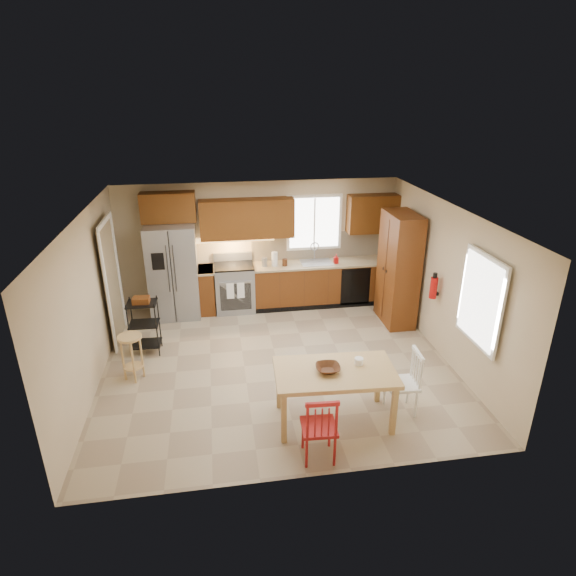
{
  "coord_description": "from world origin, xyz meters",
  "views": [
    {
      "loc": [
        -0.88,
        -6.68,
        4.16
      ],
      "look_at": [
        0.24,
        0.4,
        1.15
      ],
      "focal_mm": 30.0,
      "sensor_mm": 36.0,
      "label": 1
    }
  ],
  "objects_px": {
    "fire_extinguisher": "(434,288)",
    "table_bowl": "(328,371)",
    "pantry": "(398,269)",
    "chair_white": "(402,383)",
    "utility_cart": "(145,327)",
    "refrigerator": "(173,271)",
    "bar_stool": "(132,357)",
    "soap_bottle": "(336,259)",
    "table_jar": "(359,363)",
    "chair_red": "(319,426)",
    "range_stove": "(235,288)",
    "dining_table": "(334,396)"
  },
  "relations": [
    {
      "from": "chair_red",
      "to": "bar_stool",
      "type": "xyz_separation_m",
      "value": [
        -2.43,
        2.11,
        -0.09
      ]
    },
    {
      "from": "pantry",
      "to": "soap_bottle",
      "type": "bearing_deg",
      "value": 136.55
    },
    {
      "from": "refrigerator",
      "to": "pantry",
      "type": "xyz_separation_m",
      "value": [
        4.13,
        -0.93,
        0.14
      ]
    },
    {
      "from": "range_stove",
      "to": "table_jar",
      "type": "distance_m",
      "value": 3.91
    },
    {
      "from": "pantry",
      "to": "table_bowl",
      "type": "xyz_separation_m",
      "value": [
        -1.98,
        -2.74,
        -0.28
      ]
    },
    {
      "from": "pantry",
      "to": "table_jar",
      "type": "xyz_separation_m",
      "value": [
        -1.54,
        -2.64,
        -0.25
      ]
    },
    {
      "from": "pantry",
      "to": "bar_stool",
      "type": "bearing_deg",
      "value": -164.66
    },
    {
      "from": "refrigerator",
      "to": "pantry",
      "type": "distance_m",
      "value": 4.23
    },
    {
      "from": "chair_red",
      "to": "bar_stool",
      "type": "bearing_deg",
      "value": 142.25
    },
    {
      "from": "soap_bottle",
      "to": "dining_table",
      "type": "xyz_separation_m",
      "value": [
        -0.93,
        -3.64,
        -0.61
      ]
    },
    {
      "from": "chair_red",
      "to": "table_bowl",
      "type": "bearing_deg",
      "value": 71.99
    },
    {
      "from": "table_jar",
      "to": "bar_stool",
      "type": "bearing_deg",
      "value": 156.45
    },
    {
      "from": "dining_table",
      "to": "chair_red",
      "type": "relative_size",
      "value": 1.7
    },
    {
      "from": "pantry",
      "to": "table_jar",
      "type": "distance_m",
      "value": 3.06
    },
    {
      "from": "pantry",
      "to": "table_bowl",
      "type": "relative_size",
      "value": 6.64
    },
    {
      "from": "soap_bottle",
      "to": "utility_cart",
      "type": "distance_m",
      "value": 3.9
    },
    {
      "from": "pantry",
      "to": "bar_stool",
      "type": "relative_size",
      "value": 2.85
    },
    {
      "from": "soap_bottle",
      "to": "bar_stool",
      "type": "relative_size",
      "value": 0.26
    },
    {
      "from": "fire_extinguisher",
      "to": "utility_cart",
      "type": "distance_m",
      "value": 4.83
    },
    {
      "from": "chair_white",
      "to": "utility_cart",
      "type": "distance_m",
      "value": 4.24
    },
    {
      "from": "fire_extinguisher",
      "to": "table_bowl",
      "type": "bearing_deg",
      "value": -142.25
    },
    {
      "from": "dining_table",
      "to": "chair_white",
      "type": "height_order",
      "value": "chair_white"
    },
    {
      "from": "bar_stool",
      "to": "soap_bottle",
      "type": "bearing_deg",
      "value": 22.7
    },
    {
      "from": "range_stove",
      "to": "pantry",
      "type": "bearing_deg",
      "value": -18.29
    },
    {
      "from": "soap_bottle",
      "to": "pantry",
      "type": "height_order",
      "value": "pantry"
    },
    {
      "from": "refrigerator",
      "to": "soap_bottle",
      "type": "distance_m",
      "value": 3.18
    },
    {
      "from": "chair_white",
      "to": "utility_cart",
      "type": "bearing_deg",
      "value": 61.99
    },
    {
      "from": "pantry",
      "to": "utility_cart",
      "type": "height_order",
      "value": "pantry"
    },
    {
      "from": "dining_table",
      "to": "table_jar",
      "type": "xyz_separation_m",
      "value": [
        0.34,
        0.1,
        0.42
      ]
    },
    {
      "from": "table_jar",
      "to": "utility_cart",
      "type": "relative_size",
      "value": 0.14
    },
    {
      "from": "range_stove",
      "to": "table_bowl",
      "type": "distance_m",
      "value": 3.87
    },
    {
      "from": "refrigerator",
      "to": "soap_bottle",
      "type": "xyz_separation_m",
      "value": [
        3.18,
        -0.02,
        0.09
      ]
    },
    {
      "from": "soap_bottle",
      "to": "range_stove",
      "type": "bearing_deg",
      "value": 177.6
    },
    {
      "from": "chair_red",
      "to": "pantry",
      "type": "bearing_deg",
      "value": 59.85
    },
    {
      "from": "table_jar",
      "to": "refrigerator",
      "type": "bearing_deg",
      "value": 126.05
    },
    {
      "from": "fire_extinguisher",
      "to": "bar_stool",
      "type": "distance_m",
      "value": 4.92
    },
    {
      "from": "table_bowl",
      "to": "range_stove",
      "type": "bearing_deg",
      "value": 105.1
    },
    {
      "from": "fire_extinguisher",
      "to": "chair_white",
      "type": "height_order",
      "value": "fire_extinguisher"
    },
    {
      "from": "range_stove",
      "to": "chair_red",
      "type": "relative_size",
      "value": 1.0
    },
    {
      "from": "table_bowl",
      "to": "table_jar",
      "type": "height_order",
      "value": "table_jar"
    },
    {
      "from": "range_stove",
      "to": "soap_bottle",
      "type": "distance_m",
      "value": 2.1
    },
    {
      "from": "chair_white",
      "to": "bar_stool",
      "type": "relative_size",
      "value": 1.24
    },
    {
      "from": "chair_white",
      "to": "fire_extinguisher",
      "type": "bearing_deg",
      "value": -31.4
    },
    {
      "from": "table_bowl",
      "to": "refrigerator",
      "type": "bearing_deg",
      "value": 120.48
    },
    {
      "from": "refrigerator",
      "to": "dining_table",
      "type": "xyz_separation_m",
      "value": [
        2.25,
        -3.66,
        -0.53
      ]
    },
    {
      "from": "pantry",
      "to": "fire_extinguisher",
      "type": "bearing_deg",
      "value": -79.22
    },
    {
      "from": "soap_bottle",
      "to": "utility_cart",
      "type": "relative_size",
      "value": 0.2
    },
    {
      "from": "chair_red",
      "to": "table_bowl",
      "type": "relative_size",
      "value": 2.9
    },
    {
      "from": "table_bowl",
      "to": "utility_cart",
      "type": "relative_size",
      "value": 0.33
    },
    {
      "from": "pantry",
      "to": "fire_extinguisher",
      "type": "height_order",
      "value": "pantry"
    }
  ]
}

